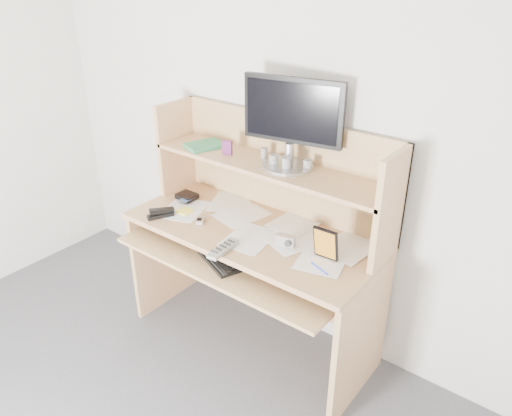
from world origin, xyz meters
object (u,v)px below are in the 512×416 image
Objects in this scene: tv_remote at (223,249)px; game_case at (326,244)px; desk at (260,233)px; keyboard at (216,251)px; monitor at (292,120)px.

game_case is at bearing 22.36° from tv_remote.
desk reaches higher than keyboard.
tv_remote is at bearing -154.14° from game_case.
monitor is at bearing 73.46° from tv_remote.
keyboard is at bearing -129.52° from monitor.
game_case is 0.63m from monitor.
tv_remote is at bearing -10.04° from keyboard.
desk is at bearing -144.62° from monitor.
keyboard is 0.78m from monitor.
monitor reaches higher than keyboard.
desk is 8.14× the size of game_case.
tv_remote is at bearing -110.86° from monitor.
keyboard is at bearing -166.83° from game_case.
tv_remote is (0.12, -0.08, 0.10)m from keyboard.
desk is 0.65m from monitor.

